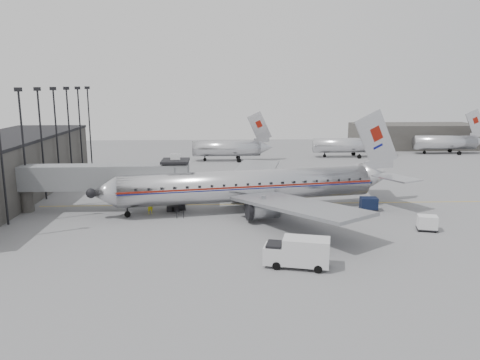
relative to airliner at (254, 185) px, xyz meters
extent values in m
plane|color=slate|center=(-0.78, -3.14, -3.16)|extent=(160.00, 160.00, 0.00)
cube|color=#3B3935|center=(44.22, 56.86, -0.16)|extent=(30.00, 12.00, 6.00)
cube|color=gold|center=(2.22, 2.86, -3.15)|extent=(60.00, 0.15, 0.01)
cube|color=#57595C|center=(-22.78, 0.46, 1.14)|extent=(12.00, 2.80, 3.00)
cube|color=#57595C|center=(-13.78, 0.46, 1.14)|extent=(8.00, 3.00, 3.10)
cube|color=#57595C|center=(-9.78, 0.86, 1.14)|extent=(3.20, 3.60, 3.20)
cube|color=black|center=(-9.78, 0.86, 3.04)|extent=(3.40, 3.80, 0.30)
cube|color=white|center=(-9.78, 0.86, 3.54)|extent=(1.20, 0.15, 0.80)
cylinder|color=black|center=(-10.08, 0.46, -1.76)|extent=(0.56, 0.56, 2.80)
cube|color=black|center=(-10.08, 0.46, -2.81)|extent=(1.60, 2.20, 0.70)
cylinder|color=black|center=(-10.08, -0.54, -2.86)|extent=(0.30, 0.60, 0.60)
cylinder|color=black|center=(-10.08, 1.46, -2.86)|extent=(0.30, 0.60, 0.60)
cylinder|color=#3B3935|center=(-28.28, 0.46, -1.76)|extent=(1.60, 1.60, 2.80)
cube|color=black|center=(-8.98, -1.84, -1.66)|extent=(0.90, 3.20, 2.90)
cylinder|color=black|center=(-28.28, -5.14, 4.34)|extent=(0.24, 0.24, 15.00)
cylinder|color=black|center=(-28.28, 0.86, 4.34)|extent=(0.24, 0.24, 15.00)
cube|color=black|center=(-28.28, 0.86, 11.84)|extent=(0.90, 0.25, 0.50)
cylinder|color=black|center=(-28.28, 6.86, 4.34)|extent=(0.24, 0.24, 15.00)
cube|color=black|center=(-28.28, 6.86, 11.84)|extent=(0.90, 0.25, 0.50)
cylinder|color=black|center=(-28.28, 12.86, 4.34)|extent=(0.24, 0.24, 15.00)
cube|color=black|center=(-28.28, 12.86, 11.84)|extent=(0.90, 0.25, 0.50)
cylinder|color=black|center=(-28.28, 18.86, 4.34)|extent=(0.24, 0.24, 15.00)
cube|color=black|center=(-28.28, 18.86, 11.84)|extent=(0.90, 0.25, 0.50)
cylinder|color=black|center=(-28.28, 24.86, 4.34)|extent=(0.24, 0.24, 15.00)
cube|color=black|center=(-28.28, 24.86, 11.84)|extent=(0.90, 0.25, 0.50)
cylinder|color=black|center=(-28.28, 30.86, 4.34)|extent=(0.24, 0.24, 15.00)
cube|color=black|center=(-28.28, 30.86, 11.84)|extent=(0.90, 0.25, 0.50)
cylinder|color=silver|center=(-2.78, 38.86, -0.56)|extent=(14.00, 3.20, 3.20)
cube|color=silver|center=(4.02, 38.86, 3.84)|extent=(5.17, 0.26, 6.52)
cylinder|color=black|center=(-7.28, 38.86, -2.66)|extent=(0.24, 0.24, 1.00)
cylinder|color=silver|center=(23.22, 42.86, -0.56)|extent=(14.00, 3.20, 3.20)
cube|color=silver|center=(30.02, 42.86, 3.84)|extent=(5.17, 0.26, 6.52)
cylinder|color=black|center=(18.72, 42.86, -2.66)|extent=(0.24, 0.24, 1.00)
cylinder|color=silver|center=(47.22, 46.86, -0.56)|extent=(14.00, 3.20, 3.20)
cube|color=silver|center=(54.02, 46.86, 3.84)|extent=(5.17, 0.26, 6.52)
cylinder|color=black|center=(42.72, 46.86, -2.66)|extent=(0.24, 0.24, 1.00)
cylinder|color=silver|center=(-0.78, -0.14, 0.01)|extent=(31.83, 9.56, 3.90)
cone|color=silver|center=(-17.89, -3.29, 0.01)|extent=(3.82, 4.41, 3.90)
cone|color=silver|center=(16.65, 3.06, 0.43)|extent=(4.82, 4.41, 3.71)
cube|color=maroon|center=(-0.78, -0.14, 0.27)|extent=(31.84, 9.61, 0.19)
cube|color=#0B0E63|center=(-0.78, -0.14, 0.03)|extent=(31.84, 9.61, 0.11)
cube|color=silver|center=(16.34, 3.01, 5.28)|extent=(6.42, 1.48, 8.11)
cube|color=gray|center=(0.62, 9.77, -0.31)|extent=(9.60, 17.76, 1.25)
cube|color=gray|center=(4.05, -8.91, -0.31)|extent=(14.32, 17.20, 1.25)
cylinder|color=gray|center=(-1.25, 5.35, -1.63)|extent=(3.93, 2.83, 2.22)
cylinder|color=gray|center=(0.73, -5.44, -1.63)|extent=(3.93, 2.83, 2.22)
cylinder|color=black|center=(-15.30, -2.82, -2.47)|extent=(0.21, 0.21, 1.37)
cylinder|color=black|center=(0.80, 2.94, -2.42)|extent=(0.27, 0.27, 1.48)
cylinder|color=black|center=(0.80, 2.94, -2.68)|extent=(1.10, 0.55, 1.05)
cylinder|color=black|center=(1.79, -2.46, -2.42)|extent=(0.27, 0.27, 1.48)
cylinder|color=black|center=(1.79, -2.46, -2.68)|extent=(1.10, 0.55, 1.05)
cube|color=silver|center=(3.13, -19.31, -1.67)|extent=(4.40, 3.13, 2.32)
cube|color=silver|center=(0.46, -18.62, -2.11)|extent=(2.23, 2.47, 1.54)
cube|color=black|center=(0.46, -18.62, -1.44)|extent=(1.75, 2.15, 0.66)
cylinder|color=black|center=(0.53, -19.66, -2.80)|extent=(0.75, 0.44, 0.71)
cylinder|color=black|center=(1.03, -17.74, -2.80)|extent=(0.75, 0.44, 0.71)
cylinder|color=black|center=(3.95, -20.55, -2.80)|extent=(0.75, 0.44, 0.71)
cylinder|color=black|center=(4.45, -18.62, -2.80)|extent=(0.75, 0.44, 0.71)
cube|color=black|center=(14.43, -1.14, -2.18)|extent=(2.17, 1.70, 1.44)
cube|color=black|center=(14.43, -1.14, -2.95)|extent=(2.28, 1.81, 0.12)
cylinder|color=black|center=(13.56, -1.69, -3.00)|extent=(0.32, 0.15, 0.31)
cylinder|color=black|center=(15.20, -1.82, -3.00)|extent=(0.32, 0.15, 0.31)
cylinder|color=black|center=(13.66, -0.46, -3.00)|extent=(0.32, 0.15, 0.31)
cylinder|color=black|center=(15.30, -0.60, -3.00)|extent=(0.32, 0.15, 0.31)
cube|color=silver|center=(18.21, -9.45, -2.20)|extent=(2.33, 1.97, 1.40)
cube|color=black|center=(18.21, -9.45, -2.95)|extent=(2.45, 2.10, 0.12)
cylinder|color=black|center=(17.28, -9.83, -3.00)|extent=(0.32, 0.19, 0.30)
cylinder|color=black|center=(18.83, -10.24, -3.00)|extent=(0.32, 0.19, 0.30)
cylinder|color=black|center=(17.59, -8.67, -3.00)|extent=(0.32, 0.19, 0.30)
cylinder|color=black|center=(19.14, -9.08, -3.00)|extent=(0.32, 0.19, 0.30)
imported|color=yellow|center=(-12.78, -1.37, -2.16)|extent=(0.86, 0.74, 1.98)
camera|label=1|loc=(-4.28, -57.20, 12.43)|focal=35.00mm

